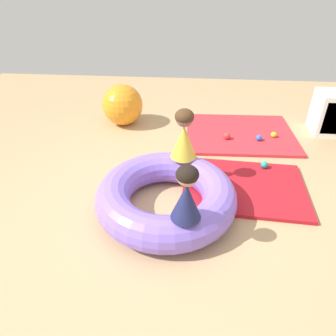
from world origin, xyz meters
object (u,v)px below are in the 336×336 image
(child_in_navy, at_px, (187,194))
(exercise_ball_large, at_px, (123,105))
(storage_cube, at_px, (332,113))
(play_ball_orange, at_px, (200,166))
(play_ball_teal, at_px, (264,165))
(play_ball_pink, at_px, (205,181))
(play_ball_red, at_px, (227,136))
(play_ball_blue, at_px, (259,138))
(child_in_yellow, at_px, (184,135))
(inflatable_cushion, at_px, (166,196))
(play_ball_yellow, at_px, (274,135))

(child_in_navy, relative_size, exercise_ball_large, 0.81)
(exercise_ball_large, distance_m, storage_cube, 2.89)
(exercise_ball_large, relative_size, storage_cube, 1.03)
(play_ball_orange, height_order, play_ball_teal, play_ball_teal)
(play_ball_pink, height_order, play_ball_red, play_ball_pink)
(play_ball_orange, xyz_separation_m, play_ball_red, (0.35, 0.74, 0.01))
(child_in_navy, xyz_separation_m, play_ball_blue, (0.90, 1.86, -0.47))
(play_ball_pink, bearing_deg, exercise_ball_large, 127.91)
(play_ball_pink, bearing_deg, child_in_yellow, 156.33)
(play_ball_blue, bearing_deg, child_in_yellow, -135.09)
(inflatable_cushion, distance_m, exercise_ball_large, 2.03)
(inflatable_cushion, bearing_deg, storage_cube, 41.17)
(play_ball_blue, distance_m, play_ball_teal, 0.66)
(play_ball_teal, relative_size, exercise_ball_large, 0.14)
(child_in_yellow, xyz_separation_m, play_ball_pink, (0.24, -0.11, -0.47))
(play_ball_pink, bearing_deg, play_ball_orange, 99.73)
(play_ball_red, bearing_deg, storage_cube, 16.31)
(play_ball_teal, bearing_deg, exercise_ball_large, 148.93)
(play_ball_orange, relative_size, play_ball_blue, 0.94)
(play_ball_red, bearing_deg, play_ball_teal, -60.81)
(play_ball_teal, xyz_separation_m, play_ball_red, (-0.37, 0.66, 0.01))
(inflatable_cushion, relative_size, play_ball_pink, 11.96)
(storage_cube, bearing_deg, child_in_navy, -129.92)
(child_in_navy, distance_m, child_in_yellow, 0.91)
(play_ball_yellow, bearing_deg, storage_cube, 21.17)
(inflatable_cushion, height_order, storage_cube, storage_cube)
(play_ball_red, height_order, storage_cube, storage_cube)
(play_ball_yellow, relative_size, play_ball_red, 0.84)
(play_ball_orange, bearing_deg, storage_cube, 32.97)
(child_in_navy, distance_m, exercise_ball_large, 2.52)
(child_in_navy, bearing_deg, play_ball_teal, 73.83)
(play_ball_red, height_order, exercise_ball_large, exercise_ball_large)
(child_in_navy, distance_m, play_ball_teal, 1.54)
(child_in_navy, relative_size, play_ball_pink, 4.25)
(play_ball_teal, relative_size, play_ball_pink, 0.73)
(play_ball_pink, distance_m, play_ball_yellow, 1.49)
(exercise_ball_large, bearing_deg, child_in_yellow, -56.36)
(play_ball_yellow, bearing_deg, play_ball_teal, -108.33)
(child_in_yellow, relative_size, exercise_ball_large, 0.89)
(play_ball_blue, height_order, play_ball_teal, play_ball_teal)
(inflatable_cushion, xyz_separation_m, exercise_ball_large, (-0.80, 1.86, 0.13))
(inflatable_cushion, relative_size, play_ball_yellow, 17.41)
(play_ball_orange, relative_size, play_ball_red, 0.81)
(child_in_yellow, xyz_separation_m, play_ball_orange, (0.18, 0.22, -0.49))
(inflatable_cushion, bearing_deg, play_ball_red, 64.64)
(child_in_yellow, distance_m, storage_cube, 2.41)
(child_in_navy, distance_m, play_ball_red, 1.97)
(inflatable_cushion, xyz_separation_m, play_ball_orange, (0.32, 0.68, -0.08))
(child_in_yellow, distance_m, play_ball_orange, 0.57)
(child_in_yellow, height_order, exercise_ball_large, child_in_yellow)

